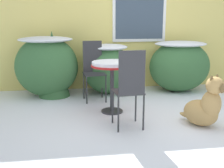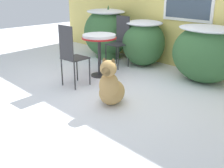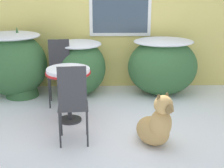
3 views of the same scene
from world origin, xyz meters
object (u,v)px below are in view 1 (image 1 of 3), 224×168
patio_table (112,70)px  dog (205,107)px  patio_chair_far_side (130,87)px  patio_chair_near_table (94,68)px

patio_table → dog: (1.19, -0.80, -0.42)m
dog → patio_table: bearing=115.4°
patio_table → patio_chair_far_side: patio_chair_far_side is taller
patio_table → patio_chair_far_side: size_ratio=0.76×
patio_chair_near_table → patio_chair_far_side: bearing=-82.2°
patio_chair_near_table → patio_table: bearing=-79.0°
patio_table → patio_chair_near_table: patio_chair_near_table is taller
patio_table → dog: patio_table is taller
patio_chair_near_table → patio_chair_far_side: size_ratio=1.00×
patio_table → dog: 1.49m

